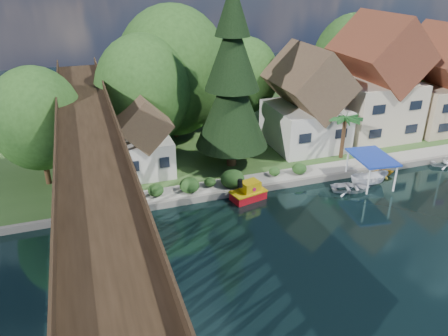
{
  "coord_description": "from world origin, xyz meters",
  "views": [
    {
      "loc": [
        -16.2,
        -24.46,
        19.13
      ],
      "look_at": [
        -5.84,
        6.0,
        3.94
      ],
      "focal_mm": 35.0,
      "sensor_mm": 36.0,
      "label": 1
    }
  ],
  "objects_px": {
    "trestle_bridge": "(94,174)",
    "house_center": "(375,85)",
    "house_left": "(306,105)",
    "tugboat": "(249,192)",
    "conifer": "(232,83)",
    "boat_white_a": "(351,187)",
    "house_right": "(440,85)",
    "shed": "(144,140)",
    "boat_yellow": "(383,170)",
    "boat_canopy": "(370,173)",
    "palm_tree": "(345,120)"
  },
  "relations": [
    {
      "from": "trestle_bridge",
      "to": "house_center",
      "type": "xyz_separation_m",
      "value": [
        32.0,
        11.33,
        1.07
      ]
    },
    {
      "from": "house_left",
      "to": "tugboat",
      "type": "bearing_deg",
      "value": -138.64
    },
    {
      "from": "conifer",
      "to": "boat_white_a",
      "type": "relative_size",
      "value": 4.84
    },
    {
      "from": "house_center",
      "to": "tugboat",
      "type": "distance_m",
      "value": 22.13
    },
    {
      "from": "house_left",
      "to": "house_right",
      "type": "bearing_deg",
      "value": 0.0
    },
    {
      "from": "tugboat",
      "to": "house_left",
      "type": "bearing_deg",
      "value": 41.36
    },
    {
      "from": "tugboat",
      "to": "conifer",
      "type": "bearing_deg",
      "value": 84.07
    },
    {
      "from": "house_left",
      "to": "shed",
      "type": "relative_size",
      "value": 1.4
    },
    {
      "from": "house_left",
      "to": "shed",
      "type": "distance_m",
      "value": 18.11
    },
    {
      "from": "trestle_bridge",
      "to": "boat_yellow",
      "type": "xyz_separation_m",
      "value": [
        27.19,
        2.03,
        -4.78
      ]
    },
    {
      "from": "shed",
      "to": "tugboat",
      "type": "xyz_separation_m",
      "value": [
        7.83,
        -7.45,
        -3.15
      ]
    },
    {
      "from": "conifer",
      "to": "boat_canopy",
      "type": "xyz_separation_m",
      "value": [
        11.06,
        -7.56,
        -7.65
      ]
    },
    {
      "from": "house_center",
      "to": "boat_white_a",
      "type": "height_order",
      "value": "house_center"
    },
    {
      "from": "palm_tree",
      "to": "house_center",
      "type": "bearing_deg",
      "value": 35.97
    },
    {
      "from": "house_center",
      "to": "boat_canopy",
      "type": "distance_m",
      "value": 13.95
    },
    {
      "from": "boat_white_a",
      "to": "boat_canopy",
      "type": "relative_size",
      "value": 0.72
    },
    {
      "from": "house_left",
      "to": "boat_canopy",
      "type": "distance_m",
      "value": 10.94
    },
    {
      "from": "shed",
      "to": "boat_yellow",
      "type": "distance_m",
      "value": 23.58
    },
    {
      "from": "conifer",
      "to": "trestle_bridge",
      "type": "bearing_deg",
      "value": -148.5
    },
    {
      "from": "palm_tree",
      "to": "tugboat",
      "type": "distance_m",
      "value": 13.56
    },
    {
      "from": "house_right",
      "to": "palm_tree",
      "type": "relative_size",
      "value": 2.61
    },
    {
      "from": "house_left",
      "to": "conifer",
      "type": "height_order",
      "value": "conifer"
    },
    {
      "from": "trestle_bridge",
      "to": "conifer",
      "type": "relative_size",
      "value": 2.52
    },
    {
      "from": "trestle_bridge",
      "to": "boat_canopy",
      "type": "xyz_separation_m",
      "value": [
        24.55,
        0.7,
        -4.06
      ]
    },
    {
      "from": "house_center",
      "to": "conifer",
      "type": "relative_size",
      "value": 0.79
    },
    {
      "from": "trestle_bridge",
      "to": "boat_canopy",
      "type": "height_order",
      "value": "trestle_bridge"
    },
    {
      "from": "boat_canopy",
      "to": "boat_yellow",
      "type": "xyz_separation_m",
      "value": [
        2.63,
        1.33,
        -0.72
      ]
    },
    {
      "from": "boat_canopy",
      "to": "house_left",
      "type": "bearing_deg",
      "value": 98.71
    },
    {
      "from": "tugboat",
      "to": "shed",
      "type": "bearing_deg",
      "value": 136.42
    },
    {
      "from": "trestle_bridge",
      "to": "house_center",
      "type": "distance_m",
      "value": 33.96
    },
    {
      "from": "trestle_bridge",
      "to": "shed",
      "type": "height_order",
      "value": "trestle_bridge"
    },
    {
      "from": "trestle_bridge",
      "to": "tugboat",
      "type": "distance_m",
      "value": 13.78
    },
    {
      "from": "conifer",
      "to": "boat_canopy",
      "type": "distance_m",
      "value": 15.43
    },
    {
      "from": "boat_yellow",
      "to": "trestle_bridge",
      "type": "bearing_deg",
      "value": 111.68
    },
    {
      "from": "trestle_bridge",
      "to": "house_left",
      "type": "distance_m",
      "value": 25.42
    },
    {
      "from": "house_right",
      "to": "boat_yellow",
      "type": "distance_m",
      "value": 17.18
    },
    {
      "from": "shed",
      "to": "boat_white_a",
      "type": "relative_size",
      "value": 2.17
    },
    {
      "from": "conifer",
      "to": "house_left",
      "type": "bearing_deg",
      "value": 15.07
    },
    {
      "from": "boat_canopy",
      "to": "shed",
      "type": "bearing_deg",
      "value": 156.2
    },
    {
      "from": "house_left",
      "to": "house_right",
      "type": "relative_size",
      "value": 0.88
    },
    {
      "from": "boat_white_a",
      "to": "boat_yellow",
      "type": "distance_m",
      "value": 5.1
    },
    {
      "from": "house_left",
      "to": "boat_white_a",
      "type": "relative_size",
      "value": 3.04
    },
    {
      "from": "trestle_bridge",
      "to": "boat_canopy",
      "type": "distance_m",
      "value": 24.89
    },
    {
      "from": "palm_tree",
      "to": "boat_yellow",
      "type": "distance_m",
      "value": 6.27
    },
    {
      "from": "trestle_bridge",
      "to": "tugboat",
      "type": "height_order",
      "value": "trestle_bridge"
    },
    {
      "from": "house_center",
      "to": "shed",
      "type": "height_order",
      "value": "house_center"
    },
    {
      "from": "house_right",
      "to": "boat_white_a",
      "type": "distance_m",
      "value": 22.05
    },
    {
      "from": "boat_white_a",
      "to": "house_right",
      "type": "bearing_deg",
      "value": -42.83
    },
    {
      "from": "conifer",
      "to": "boat_white_a",
      "type": "height_order",
      "value": "conifer"
    },
    {
      "from": "tugboat",
      "to": "boat_canopy",
      "type": "relative_size",
      "value": 0.68
    }
  ]
}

